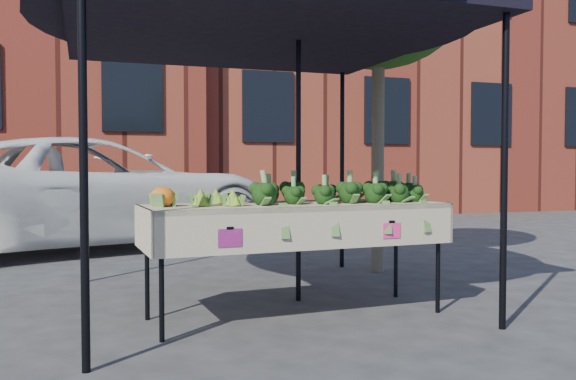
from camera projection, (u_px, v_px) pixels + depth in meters
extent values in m
plane|color=#2B2B2D|center=(277.00, 315.00, 4.83)|extent=(90.00, 90.00, 0.00)
cube|color=tan|center=(296.00, 260.00, 4.79)|extent=(2.44, 0.92, 0.90)
cube|color=#F22D8C|center=(226.00, 237.00, 4.18)|extent=(0.17, 0.01, 0.12)
cube|color=#F82F83|center=(392.00, 231.00, 4.60)|extent=(0.17, 0.01, 0.12)
ellipsoid|color=black|center=(340.00, 188.00, 4.91)|extent=(1.58, 0.55, 0.23)
ellipsoid|color=#7DB431|center=(212.00, 193.00, 4.58)|extent=(0.41, 0.55, 0.18)
ellipsoid|color=orange|center=(163.00, 196.00, 4.38)|extent=(0.18, 0.18, 0.16)
imported|color=white|center=(91.00, 50.00, 8.84)|extent=(2.33, 3.03, 5.81)
cube|color=maroon|center=(369.00, 69.00, 18.75)|extent=(12.00, 8.00, 8.50)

